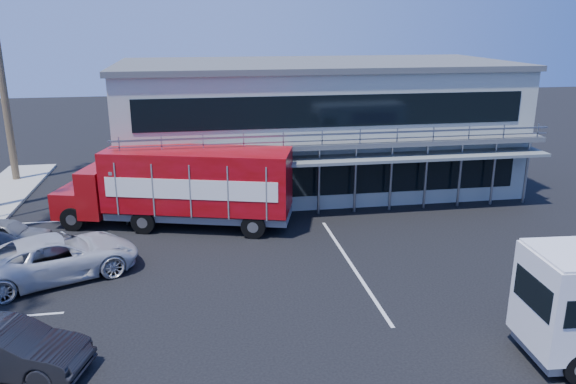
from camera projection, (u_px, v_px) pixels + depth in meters
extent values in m
plane|color=black|center=(319.00, 303.00, 19.75)|extent=(120.00, 120.00, 0.00)
cube|color=#A3AB9C|center=(315.00, 127.00, 33.35)|extent=(22.00, 10.00, 7.00)
cube|color=#515454|center=(315.00, 64.00, 32.28)|extent=(22.40, 10.40, 0.30)
cube|color=#515454|center=(338.00, 145.00, 28.04)|extent=(22.00, 1.20, 0.25)
cube|color=gray|center=(341.00, 137.00, 27.37)|extent=(22.00, 0.08, 0.90)
cube|color=slate|center=(339.00, 160.00, 27.96)|extent=(22.00, 1.80, 0.15)
cube|color=black|center=(334.00, 180.00, 29.17)|extent=(20.00, 0.06, 1.60)
cube|color=black|center=(336.00, 111.00, 28.11)|extent=(20.00, 0.06, 1.60)
cylinder|color=brown|center=(2.00, 83.00, 33.05)|extent=(0.44, 0.44, 12.00)
cube|color=maroon|center=(77.00, 201.00, 27.49)|extent=(2.13, 2.76, 1.30)
cube|color=maroon|center=(99.00, 190.00, 27.19)|extent=(1.79, 2.90, 2.28)
cube|color=black|center=(97.00, 177.00, 27.00)|extent=(0.69, 2.23, 0.76)
cube|color=#A70A17|center=(198.00, 179.00, 26.43)|extent=(9.08, 5.01, 2.82)
cube|color=slate|center=(200.00, 213.00, 26.92)|extent=(8.97, 4.62, 0.33)
cube|color=white|center=(190.00, 190.00, 25.17)|extent=(7.67, 2.24, 0.92)
cube|color=white|center=(206.00, 174.00, 27.76)|extent=(7.67, 2.24, 0.92)
cylinder|color=black|center=(72.00, 219.00, 26.47)|extent=(1.16, 0.58, 1.13)
cylinder|color=black|center=(95.00, 204.00, 28.74)|extent=(1.16, 0.58, 1.13)
cylinder|color=black|center=(143.00, 222.00, 26.09)|extent=(1.16, 0.58, 1.13)
cylinder|color=black|center=(160.00, 206.00, 28.36)|extent=(1.16, 0.58, 1.13)
cylinder|color=black|center=(253.00, 227.00, 25.52)|extent=(1.16, 0.58, 1.13)
cylinder|color=black|center=(262.00, 210.00, 27.79)|extent=(1.16, 0.58, 1.13)
cube|color=black|center=(533.00, 292.00, 15.72)|extent=(0.19, 1.96, 0.95)
cylinder|color=black|center=(538.00, 327.00, 17.34)|extent=(0.97, 0.34, 0.96)
imported|color=black|center=(8.00, 350.00, 15.67)|extent=(4.74, 2.78, 1.48)
imported|color=#BCBCBF|center=(57.00, 257.00, 21.57)|extent=(6.67, 4.94, 1.68)
imported|color=slate|center=(6.00, 234.00, 24.39)|extent=(4.09, 2.32, 1.31)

